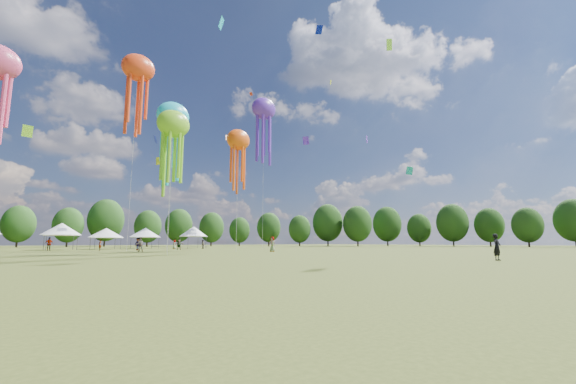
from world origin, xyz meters
TOP-DOWN VIEW (x-y plane):
  - ground at (0.00, 0.00)m, footprint 300.00×300.00m
  - observer_main at (8.15, -1.43)m, footprint 0.66×0.45m
  - spectator_near at (-3.86, 36.20)m, footprint 0.97×0.79m
  - spectators_far at (1.83, 44.09)m, footprint 24.30×27.89m
  - festival_tents at (-3.69, 55.80)m, footprint 37.53×11.58m
  - show_kites at (1.26, 39.84)m, footprint 48.11×28.25m
  - small_kites at (-0.08, 38.84)m, footprint 76.92×59.52m
  - treeline at (-3.87, 62.51)m, footprint 201.57×95.24m

SIDE VIEW (x-z plane):
  - ground at x=0.00m, z-range 0.00..0.00m
  - observer_main at x=8.15m, z-range 0.00..1.77m
  - spectators_far at x=1.83m, z-range -0.06..1.87m
  - spectator_near at x=-3.86m, z-range 0.00..1.87m
  - festival_tents at x=-3.69m, z-range 0.96..5.29m
  - treeline at x=-3.87m, z-range -0.17..13.26m
  - show_kites at x=1.26m, z-range 5.41..36.71m
  - small_kites at x=-0.08m, z-range 8.70..54.61m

